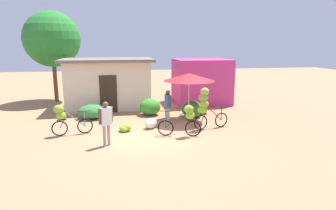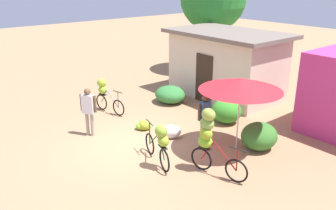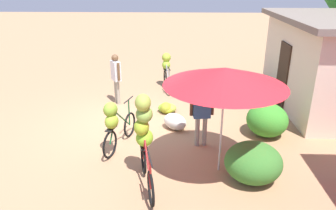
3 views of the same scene
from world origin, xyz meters
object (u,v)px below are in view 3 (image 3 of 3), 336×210
at_px(bicycle_leftmost, 167,68).
at_px(bicycle_center_loaded, 144,132).
at_px(market_umbrella, 225,77).
at_px(person_bystander, 202,110).
at_px(produce_sack, 175,122).
at_px(building_low, 328,63).
at_px(person_vendor, 116,74).
at_px(bicycle_near_pile, 115,122).
at_px(banana_pile_on_ground, 167,108).

distance_m(bicycle_leftmost, bicycle_center_loaded, 5.78).
bearing_deg(bicycle_leftmost, bicycle_center_loaded, -2.21).
distance_m(market_umbrella, person_bystander, 1.60).
relative_size(produce_sack, person_bystander, 0.45).
bearing_deg(building_low, bicycle_leftmost, -108.61).
relative_size(market_umbrella, person_vendor, 1.48).
xyz_separation_m(building_low, person_vendor, (-0.01, -6.54, -0.43)).
relative_size(bicycle_leftmost, person_bystander, 1.02).
relative_size(market_umbrella, produce_sack, 3.42).
xyz_separation_m(bicycle_near_pile, bicycle_center_loaded, (1.06, 0.80, 0.30)).
xyz_separation_m(banana_pile_on_ground, person_vendor, (-0.72, -1.64, 0.85)).
distance_m(building_low, person_vendor, 6.56).
bearing_deg(person_vendor, market_umbrella, 37.19).
distance_m(building_low, banana_pile_on_ground, 5.12).
relative_size(bicycle_center_loaded, person_vendor, 1.12).
bearing_deg(person_bystander, building_low, 124.03).
bearing_deg(person_bystander, person_vendor, -136.88).
relative_size(produce_sack, person_vendor, 0.43).
relative_size(bicycle_near_pile, produce_sack, 2.40).
bearing_deg(bicycle_leftmost, produce_sack, 5.80).
height_order(market_umbrella, banana_pile_on_ground, market_umbrella).
relative_size(building_low, bicycle_leftmost, 3.20).
xyz_separation_m(bicycle_center_loaded, banana_pile_on_ground, (-3.39, 0.32, -0.90)).
distance_m(market_umbrella, bicycle_leftmost, 5.76).
bearing_deg(banana_pile_on_ground, produce_sack, 13.09).
relative_size(bicycle_leftmost, bicycle_center_loaded, 0.87).
relative_size(bicycle_leftmost, bicycle_near_pile, 0.94).
distance_m(bicycle_near_pile, person_vendor, 3.10).
distance_m(market_umbrella, banana_pile_on_ground, 3.83).
xyz_separation_m(building_low, bicycle_center_loaded, (4.09, -5.22, -0.38)).
bearing_deg(bicycle_center_loaded, person_vendor, -162.12).
relative_size(building_low, produce_sack, 7.24).
bearing_deg(market_umbrella, bicycle_leftmost, -166.37).
bearing_deg(person_bystander, banana_pile_on_ground, -155.71).
height_order(bicycle_leftmost, person_vendor, person_vendor).
bearing_deg(bicycle_leftmost, bicycle_near_pile, -12.20).
height_order(market_umbrella, bicycle_near_pile, market_umbrella).
bearing_deg(person_vendor, bicycle_near_pile, 9.84).
xyz_separation_m(market_umbrella, bicycle_leftmost, (-5.45, -1.32, -1.33)).
bearing_deg(produce_sack, bicycle_near_pile, -48.92).
bearing_deg(market_umbrella, banana_pile_on_ground, -158.18).
relative_size(banana_pile_on_ground, produce_sack, 0.96).
relative_size(building_low, person_vendor, 3.13).
distance_m(banana_pile_on_ground, person_vendor, 1.98).
height_order(market_umbrella, person_vendor, market_umbrella).
distance_m(bicycle_near_pile, person_bystander, 2.05).
height_order(building_low, produce_sack, building_low).
height_order(building_low, person_vendor, building_low).
bearing_deg(banana_pile_on_ground, person_bystander, 24.29).
relative_size(bicycle_center_loaded, person_bystander, 1.17).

